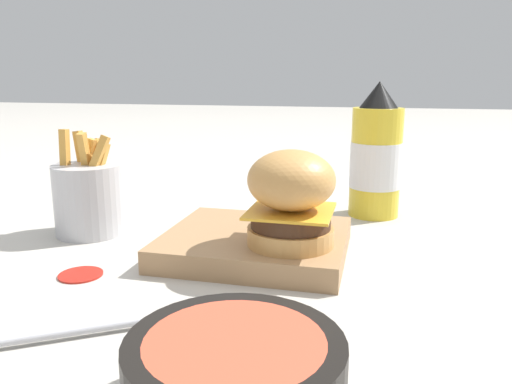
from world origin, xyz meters
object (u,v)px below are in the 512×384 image
Objects in this scene: fries_basket at (89,197)px; side_bowl at (235,375)px; serving_board at (256,243)px; ketchup_bottle at (376,158)px; burger at (291,197)px.

fries_basket is 1.03× the size of side_bowl.
ketchup_bottle is at bearing -122.12° from serving_board.
burger is 0.77× the size of side_bowl.
side_bowl is (-0.06, 0.29, 0.01)m from serving_board.
ketchup_bottle is at bearing -98.56° from side_bowl.
ketchup_bottle is at bearing -153.32° from fries_basket.
ketchup_bottle is 0.42m from fries_basket.
side_bowl is at bearing 81.44° from ketchup_bottle.
ketchup_bottle is 1.47× the size of side_bowl.
fries_basket is at bearing 26.68° from ketchup_bottle.
serving_board is 1.54× the size of side_bowl.
ketchup_bottle is 1.42× the size of fries_basket.
serving_board is at bearing -34.44° from burger.
burger reaches higher than serving_board.
fries_basket reaches higher than serving_board.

